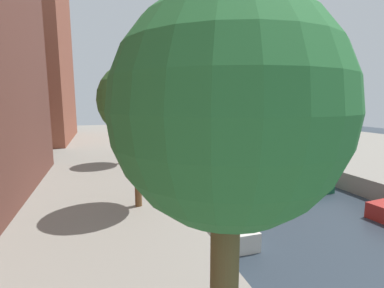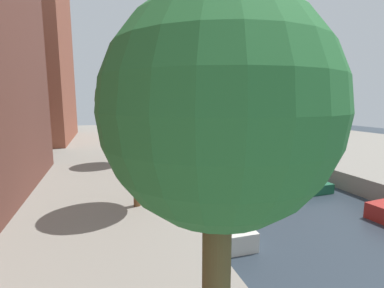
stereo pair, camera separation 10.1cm
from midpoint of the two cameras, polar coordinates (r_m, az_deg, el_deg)
name	(u,v)px [view 1 (the left image)]	position (r m, az deg, el deg)	size (l,w,h in m)	color
ground_plane	(220,172)	(20.25, 5.58, -5.62)	(84.00, 84.00, 0.00)	#28333D
quay_right	(376,153)	(29.45, 33.46, -1.53)	(20.00, 64.00, 1.00)	gray
apartment_tower_far	(7,5)	(34.48, -33.71, 22.55)	(10.00, 12.98, 26.11)	brown
low_block_right	(275,102)	(45.93, 16.51, 8.29)	(10.00, 10.89, 7.86)	#9E704C
street_tree_0	(227,116)	(2.85, 6.26, 5.66)	(2.38, 2.38, 5.11)	brown
street_tree_1	(136,101)	(10.53, -11.75, 8.62)	(2.74, 2.74, 5.42)	brown
street_tree_2	(121,105)	(18.37, -14.46, 7.78)	(2.54, 2.54, 5.10)	brown
parked_car	(222,127)	(37.07, 6.10, 3.55)	(1.80, 4.51, 1.65)	maroon
moored_boat_left_1	(216,221)	(11.44, 4.77, -15.41)	(1.59, 4.14, 0.67)	beige
moored_boat_left_2	(170,172)	(18.69, -4.70, -5.78)	(1.51, 3.79, 0.80)	maroon
moored_boat_right_2	(295,179)	(18.23, 20.15, -6.67)	(1.81, 4.45, 0.77)	#195638
moored_boat_right_3	(241,157)	(23.89, 9.80, -2.70)	(1.81, 3.91, 0.64)	#195638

